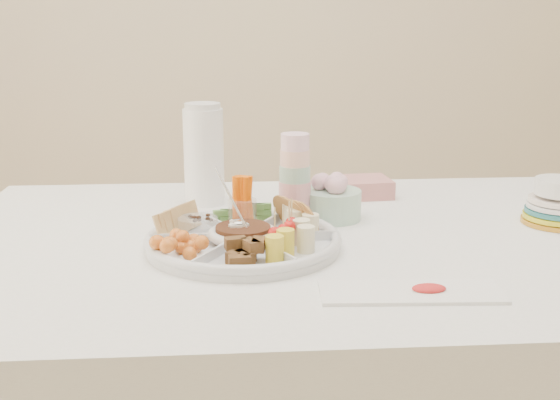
{
  "coord_description": "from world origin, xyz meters",
  "views": [
    {
      "loc": [
        -0.16,
        -1.38,
        1.2
      ],
      "look_at": [
        -0.06,
        0.03,
        0.83
      ],
      "focal_mm": 45.0,
      "sensor_mm": 36.0,
      "label": 1
    }
  ],
  "objects": [
    {
      "name": "cherries",
      "position": [
        -0.25,
        -0.13,
        0.79
      ],
      "size": [
        0.12,
        0.12,
        0.05
      ],
      "primitive_type": null,
      "rotation": [
        0.0,
        0.0,
        -0.01
      ],
      "color": "orange",
      "rests_on": "party_tray"
    },
    {
      "name": "pita_raisins",
      "position": [
        -0.25,
        0.0,
        0.8
      ],
      "size": [
        0.11,
        0.11,
        0.06
      ],
      "primitive_type": null,
      "rotation": [
        0.0,
        0.0,
        -0.01
      ],
      "color": "#E6B472",
      "rests_on": "party_tray"
    },
    {
      "name": "thermos",
      "position": [
        -0.22,
        0.29,
        0.88
      ],
      "size": [
        0.12,
        0.12,
        0.25
      ],
      "primitive_type": "cylinder",
      "rotation": [
        0.0,
        0.0,
        0.33
      ],
      "color": "white",
      "rests_on": "dining_table"
    },
    {
      "name": "napkin_stack",
      "position": [
        0.17,
        0.33,
        0.78
      ],
      "size": [
        0.15,
        0.13,
        0.05
      ],
      "primitive_type": "cube",
      "rotation": [
        0.0,
        0.0,
        0.1
      ],
      "color": "tan",
      "rests_on": "dining_table"
    },
    {
      "name": "bean_dip",
      "position": [
        -0.14,
        -0.07,
        0.79
      ],
      "size": [
        0.11,
        0.11,
        0.04
      ],
      "primitive_type": "cylinder",
      "rotation": [
        0.0,
        0.0,
        -0.01
      ],
      "color": "#522B20",
      "rests_on": "party_tray"
    },
    {
      "name": "placemat",
      "position": [
        0.13,
        -0.32,
        0.76
      ],
      "size": [
        0.31,
        0.12,
        0.01
      ],
      "primitive_type": "cube",
      "rotation": [
        0.0,
        0.0,
        -0.05
      ],
      "color": "white",
      "rests_on": "dining_table"
    },
    {
      "name": "plate_stack",
      "position": [
        0.56,
        0.06,
        0.81
      ],
      "size": [
        0.19,
        0.19,
        0.1
      ],
      "primitive_type": "cylinder",
      "rotation": [
        0.0,
        0.0,
        0.29
      ],
      "color": "#F7BA49",
      "rests_on": "dining_table"
    },
    {
      "name": "granola_chunks",
      "position": [
        -0.14,
        -0.2,
        0.79
      ],
      "size": [
        0.1,
        0.1,
        0.04
      ],
      "primitive_type": null,
      "rotation": [
        0.0,
        0.0,
        -0.01
      ],
      "color": "brown",
      "rests_on": "party_tray"
    },
    {
      "name": "dining_table",
      "position": [
        0.0,
        0.0,
        0.38
      ],
      "size": [
        1.52,
        1.02,
        0.76
      ],
      "primitive_type": "cube",
      "color": "white",
      "rests_on": "floor"
    },
    {
      "name": "flower_bowl",
      "position": [
        0.06,
        0.13,
        0.81
      ],
      "size": [
        0.14,
        0.14,
        0.1
      ],
      "primitive_type": "cylinder",
      "rotation": [
        0.0,
        0.0,
        0.03
      ],
      "color": "#8DC2A2",
      "rests_on": "dining_table"
    },
    {
      "name": "tortillas",
      "position": [
        -0.03,
        -0.0,
        0.8
      ],
      "size": [
        0.1,
        0.1,
        0.06
      ],
      "primitive_type": null,
      "rotation": [
        0.0,
        0.0,
        -0.01
      ],
      "color": "olive",
      "rests_on": "party_tray"
    },
    {
      "name": "banana_tomato",
      "position": [
        -0.03,
        -0.13,
        0.82
      ],
      "size": [
        0.11,
        0.11,
        0.09
      ],
      "primitive_type": null,
      "rotation": [
        0.0,
        0.0,
        -0.01
      ],
      "color": "#F0EA6D",
      "rests_on": "party_tray"
    },
    {
      "name": "party_tray",
      "position": [
        -0.14,
        -0.07,
        0.78
      ],
      "size": [
        0.38,
        0.38,
        0.04
      ],
      "primitive_type": "cylinder",
      "rotation": [
        0.0,
        0.0,
        -0.01
      ],
      "color": "white",
      "rests_on": "dining_table"
    },
    {
      "name": "carrot_cucumber",
      "position": [
        -0.14,
        0.06,
        0.82
      ],
      "size": [
        0.12,
        0.12,
        0.11
      ],
      "primitive_type": null,
      "rotation": [
        0.0,
        0.0,
        -0.01
      ],
      "color": "#FF6102",
      "rests_on": "party_tray"
    },
    {
      "name": "cup_stack",
      "position": [
        -0.02,
        0.11,
        0.86
      ],
      "size": [
        0.09,
        0.09,
        0.2
      ],
      "primitive_type": "cylinder",
      "rotation": [
        0.0,
        0.0,
        0.32
      ],
      "color": "beige",
      "rests_on": "dining_table"
    }
  ]
}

